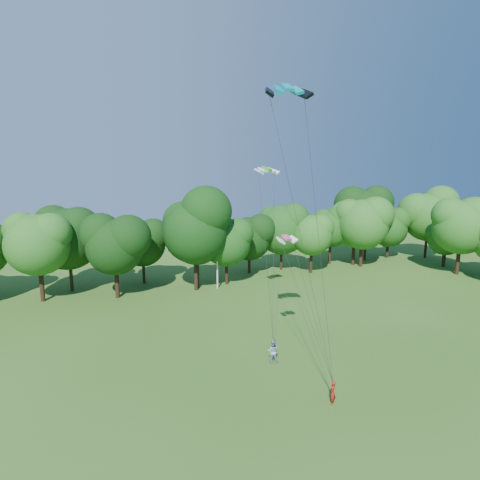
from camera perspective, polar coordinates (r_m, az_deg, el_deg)
name	(u,v)px	position (r m, az deg, el deg)	size (l,w,h in m)	color
ground	(326,477)	(22.37, 12.97, -31.77)	(160.00, 160.00, 0.00)	#2D5116
utility_pole	(217,256)	(49.15, -3.50, -2.47)	(1.72, 0.21, 8.58)	silver
kite_flyer_left	(333,393)	(27.00, 13.93, -21.67)	(0.59, 0.39, 1.61)	#9F1B14
kite_flyer_right	(273,351)	(31.26, 5.03, -16.50)	(0.93, 0.72, 1.90)	#90A2C8
kite_teal	(287,87)	(24.70, 7.21, 22.09)	(2.96, 1.69, 0.71)	#048494
kite_green	(267,168)	(37.92, 4.10, 10.82)	(2.73, 1.78, 0.50)	green
kite_pink	(287,237)	(28.83, 7.12, 0.39)	(1.67, 0.90, 0.38)	#F1437D
tree_back_center	(195,228)	(48.14, -6.87, 1.88)	(9.09, 9.09, 13.22)	black
tree_back_east	(355,222)	(64.91, 17.12, 2.65)	(8.00, 8.00, 11.64)	black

